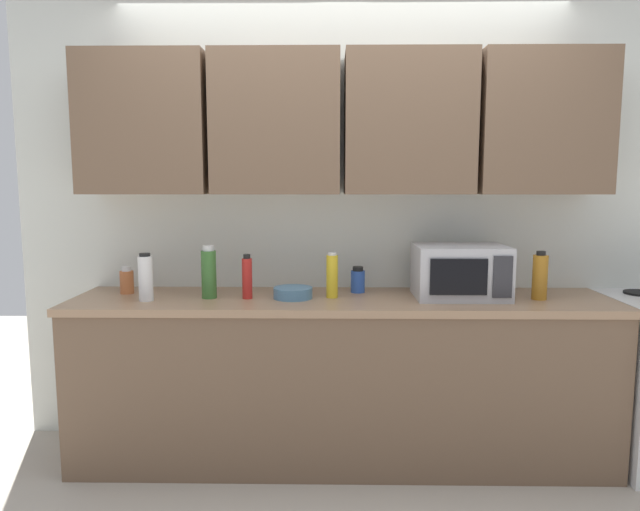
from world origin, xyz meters
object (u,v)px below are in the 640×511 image
Objects in this scene: bottle_spice_jar at (127,281)px; bottle_green_oil at (209,273)px; bottle_red_sauce at (247,278)px; bowl_ceramic_small at (293,293)px; bottle_white_jar at (146,278)px; bottle_yellow_mustard at (332,276)px; microwave at (460,271)px; bottle_blue_cleaner at (358,280)px; bottle_amber_vinegar at (540,277)px.

bottle_spice_jar is 0.50m from bottle_green_oil.
bottle_red_sauce is 1.14× the size of bowl_ceramic_small.
bottle_green_oil is 1.13× the size of bottle_white_jar.
bottle_yellow_mustard is 1.17× the size of bowl_ceramic_small.
bottle_white_jar is at bearing -173.02° from bottle_red_sauce.
bottle_white_jar is (-1.65, -0.12, -0.02)m from microwave.
bottle_green_oil reaches higher than bottle_yellow_mustard.
microwave reaches higher than bowl_ceramic_small.
bottle_yellow_mustard is (-0.14, -0.15, 0.05)m from bottle_blue_cleaner.
bottle_spice_jar is at bearing 172.74° from bowl_ceramic_small.
bottle_yellow_mustard is at bearing -178.22° from microwave.
microwave is at bearing 1.78° from bottle_yellow_mustard.
bottle_red_sauce reaches higher than bowl_ceramic_small.
bottle_amber_vinegar reaches higher than bottle_blue_cleaner.
bottle_blue_cleaner is 0.52× the size of bottle_green_oil.
bottle_amber_vinegar is at bearing -10.77° from bottle_blue_cleaner.
bottle_amber_vinegar is 1.74m from bottle_green_oil.
bottle_yellow_mustard reaches higher than bottle_spice_jar.
bottle_spice_jar is 0.54× the size of bottle_green_oil.
microwave is at bearing 2.78° from bowl_ceramic_small.
bowl_ceramic_small is at bearing 179.60° from bottle_amber_vinegar.
bottle_spice_jar is (-1.28, -0.05, 0.00)m from bottle_blue_cleaner.
bottle_blue_cleaner is 0.62m from bottle_red_sauce.
bottle_green_oil reaches higher than bowl_ceramic_small.
bottle_green_oil reaches higher than bottle_spice_jar.
bowl_ceramic_small is at bearing -173.96° from bottle_yellow_mustard.
bottle_yellow_mustard is 0.98× the size of bottle_white_jar.
bottle_red_sauce is 0.93× the size of bottle_amber_vinegar.
bottle_white_jar is (-0.97, -0.10, 0.00)m from bottle_yellow_mustard.
bottle_white_jar is 0.77m from bowl_ceramic_small.
bottle_amber_vinegar is at bearing -0.24° from bottle_green_oil.
microwave reaches higher than bottle_amber_vinegar.
bowl_ceramic_small is (0.45, 0.00, -0.11)m from bottle_green_oil.
bottle_green_oil is (0.48, -0.12, 0.07)m from bottle_spice_jar.
bowl_ceramic_small is at bearing 2.81° from bottle_red_sauce.
bowl_ceramic_small is at bearing 0.21° from bottle_green_oil.
bottle_blue_cleaner is 0.70× the size of bowl_ceramic_small.
bottle_blue_cleaner is 0.61× the size of bottle_red_sauce.
bottle_blue_cleaner reaches higher than bowl_ceramic_small.
bottle_spice_jar is at bearing 177.64° from microwave.
bottle_amber_vinegar is (0.41, -0.05, -0.02)m from microwave.
bottle_blue_cleaner is 0.95× the size of bottle_spice_jar.
bottle_amber_vinegar reaches higher than bottle_red_sauce.
bottle_blue_cleaner is at bearing 2.35° from bottle_spice_jar.
microwave reaches higher than bottle_blue_cleaner.
bottle_green_oil is 0.32m from bottle_white_jar.
bottle_yellow_mustard is at bearing 2.08° from bottle_green_oil.
bottle_blue_cleaner is 0.57× the size of bottle_amber_vinegar.
bottle_amber_vinegar is at bearing -0.40° from bowl_ceramic_small.
bottle_amber_vinegar reaches higher than bottle_spice_jar.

